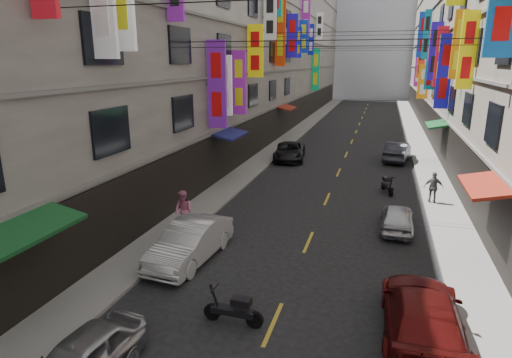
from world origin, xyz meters
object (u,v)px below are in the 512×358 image
Objects in this scene: car_left_mid at (190,242)px; car_right_far at (397,151)px; car_left_far at (290,151)px; scooter_far_right at (387,185)px; pedestrian_lfar at (184,211)px; scooter_crossing at (234,310)px; car_right_mid at (397,217)px; pedestrian_rfar at (434,187)px; car_right_near at (423,316)px.

car_left_mid reaches higher than car_right_far.
car_left_mid is 0.95× the size of car_left_far.
scooter_far_right is 13.18m from car_left_mid.
car_right_far is 2.44× the size of pedestrian_lfar.
scooter_crossing is at bearing 86.48° from car_right_far.
car_left_mid is at bearing 36.69° from car_right_mid.
scooter_far_right is at bearing -33.60° from pedestrian_rfar.
car_right_mid is (7.53, 5.37, -0.15)m from car_left_mid.
car_left_far is 1.36× the size of car_right_mid.
pedestrian_rfar reaches higher than car_left_mid.
pedestrian_rfar reaches higher than scooter_crossing.
car_left_mid is 2.51× the size of pedestrian_lfar.
car_left_mid is 8.43m from car_right_near.
scooter_crossing is 14.49m from pedestrian_rfar.
pedestrian_rfar is at bearing 52.76° from pedestrian_lfar.
car_left_far is at bearing 94.42° from car_left_mid.
car_left_mid is at bearing 39.67° from scooter_far_right.
car_right_far is at bearing -112.31° from scooter_far_right.
car_right_mid is at bearing -87.05° from car_right_near.
car_right_mid reaches higher than scooter_far_right.
pedestrian_lfar is (-9.40, 5.03, 0.28)m from car_right_near.
car_right_near reaches higher than car_left_far.
pedestrian_lfar is (-8.93, -3.01, 0.43)m from car_right_mid.
car_left_far reaches higher than scooter_far_right.
scooter_far_right is 0.40× the size of car_right_far.
scooter_crossing is 15.06m from scooter_far_right.
pedestrian_rfar is (1.57, -10.13, 0.22)m from car_right_far.
scooter_crossing is at bearing 7.69° from car_right_near.
car_left_far is 12.47m from pedestrian_rfar.
car_right_near reaches higher than scooter_crossing.
scooter_crossing is at bearing -44.73° from car_left_mid.
car_right_mid is at bearing 37.71° from pedestrian_lfar.
scooter_crossing is 1.10× the size of pedestrian_rfar.
car_left_mid reaches higher than scooter_far_right.
scooter_crossing is 7.22m from pedestrian_lfar.
scooter_far_right is 0.98× the size of pedestrian_lfar.
car_right_near is at bearing -76.32° from car_left_far.
car_right_far is at bearing -10.55° from scooter_crossing.
car_right_near is (5.07, 0.72, 0.29)m from scooter_crossing.
car_left_far is (-7.13, 6.66, 0.21)m from scooter_far_right.
pedestrian_rfar is (10.81, 7.20, -0.08)m from pedestrian_lfar.
car_right_near is (0.87, -13.75, 0.29)m from scooter_far_right.
scooter_far_right is at bearing -84.72° from car_right_mid.
car_right_far reaches higher than car_left_far.
car_right_mid is 9.44m from pedestrian_lfar.
pedestrian_lfar is at bearing 19.81° from car_right_mid.
car_left_mid reaches higher than car_right_near.
car_left_far is 15.45m from pedestrian_lfar.
pedestrian_rfar reaches higher than car_right_mid.
scooter_crossing is at bearing 63.45° from pedestrian_rfar.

